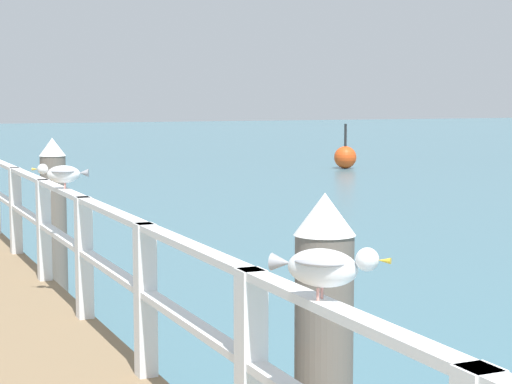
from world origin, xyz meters
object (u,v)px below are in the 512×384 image
at_px(seagull_background, 63,173).
at_px(channel_buoy, 345,157).
at_px(dock_piling_near, 324,375).
at_px(seagull_foreground, 325,266).
at_px(dock_piling_far, 54,217).

height_order(seagull_background, channel_buoy, seagull_background).
bearing_deg(dock_piling_near, seagull_foreground, -118.36).
distance_m(dock_piling_far, seagull_background, 2.48).
height_order(seagull_foreground, seagull_background, same).
height_order(dock_piling_far, seagull_foreground, dock_piling_far).
bearing_deg(dock_piling_near, seagull_background, 95.60).
bearing_deg(seagull_background, seagull_foreground, -159.88).
distance_m(dock_piling_far, seagull_foreground, 7.05).
bearing_deg(dock_piling_near, dock_piling_far, 90.00).
bearing_deg(channel_buoy, dock_piling_near, -119.93).
bearing_deg(seagull_foreground, seagull_background, -133.67).
bearing_deg(channel_buoy, dock_piling_far, -129.50).
bearing_deg(seagull_background, dock_piling_near, -154.46).
relative_size(dock_piling_near, channel_buoy, 1.26).
distance_m(seagull_foreground, channel_buoy, 24.97).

